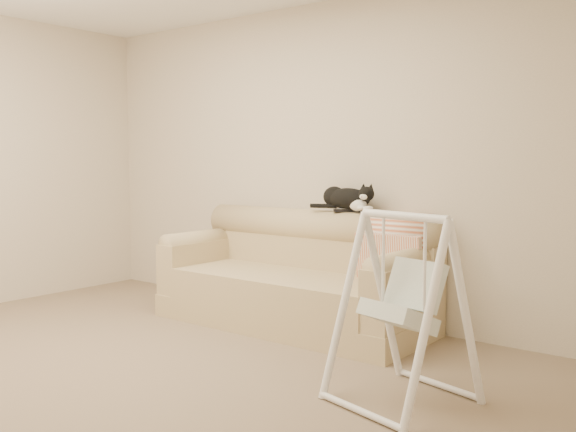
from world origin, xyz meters
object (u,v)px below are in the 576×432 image
Objects in this scene: sofa at (298,280)px; tuxedo_cat at (347,198)px; remote_a at (345,210)px; remote_b at (364,212)px; baby_swing at (404,307)px.

tuxedo_cat reaches higher than sofa.
remote_a is 1.00× the size of remote_b.
baby_swing reaches higher than remote_b.
tuxedo_cat is 0.54× the size of baby_swing.
remote_b is at bearing -4.96° from tuxedo_cat.
sofa is at bearing -153.22° from remote_b.
sofa is at bearing -140.67° from tuxedo_cat.
remote_b is 1.61m from baby_swing.
tuxedo_cat reaches higher than remote_b.
baby_swing is at bearing -46.67° from tuxedo_cat.
sofa is 0.76m from remote_b.
tuxedo_cat is (-0.16, 0.01, 0.10)m from remote_b.
baby_swing reaches higher than sofa.
baby_swing is (1.45, -0.97, 0.17)m from sofa.
remote_a is at bearing 40.09° from sofa.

